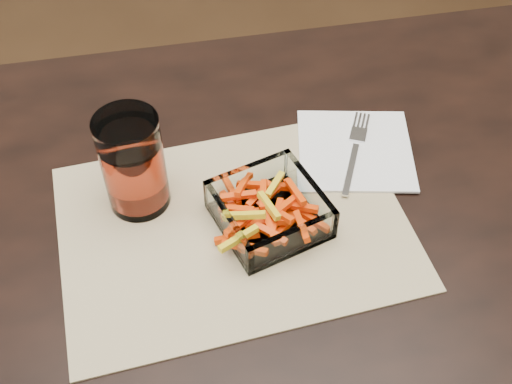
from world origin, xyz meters
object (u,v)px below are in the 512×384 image
Objects in this scene: glass_bowl at (269,212)px; fork at (355,149)px; dining_table at (346,268)px; tumbler at (134,166)px.

glass_bowl is 0.18m from fork.
dining_table is 9.96× the size of fork.
glass_bowl is at bearing -23.49° from tumbler.
fork is at bearing 34.59° from glass_bowl.
tumbler reaches higher than fork.
dining_table is at bearing -81.77° from fork.
glass_bowl is 0.18m from tumbler.
glass_bowl is at bearing 162.19° from dining_table.
tumbler is 0.89× the size of fork.
fork is at bearing 72.64° from dining_table.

